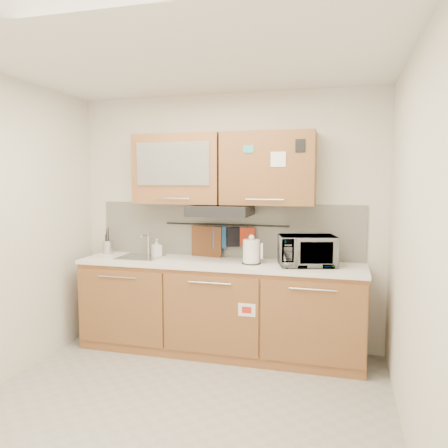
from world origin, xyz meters
The scene contains 20 objects.
floor centered at (0.00, 0.00, 0.00)m, with size 3.20×3.20×0.00m, color #9E9993.
ceiling centered at (0.00, 0.00, 2.60)m, with size 3.20×3.20×0.00m, color white.
wall_back centered at (0.00, 1.50, 1.30)m, with size 3.20×3.20×0.00m, color silver.
wall_right centered at (1.60, 0.00, 1.30)m, with size 3.00×3.00×0.00m, color silver.
base_cabinet centered at (0.00, 1.19, 0.41)m, with size 2.80×0.64×0.88m.
countertop centered at (0.00, 1.19, 0.90)m, with size 2.82×0.62×0.04m, color white.
backsplash centered at (0.00, 1.49, 1.20)m, with size 2.80×0.02×0.56m, color silver.
upper_cabinets centered at (0.00, 1.32, 1.83)m, with size 1.82×0.37×0.70m.
range_hood centered at (0.00, 1.25, 1.42)m, with size 0.60×0.46×0.10m, color black.
sink centered at (-0.85, 1.21, 0.92)m, with size 0.42×0.40×0.26m.
utensil_rail centered at (0.00, 1.45, 1.26)m, with size 0.02×0.02×1.30m, color black.
utensil_crock centered at (-1.30, 1.33, 0.99)m, with size 0.12×0.12×0.29m.
kettle centered at (0.33, 1.16, 1.03)m, with size 0.20×0.18×0.28m.
toaster centered at (0.84, 1.14, 1.03)m, with size 0.32×0.25×0.21m.
microwave centered at (0.85, 1.20, 1.06)m, with size 0.51×0.35×0.28m, color #999999.
soap_bottle centered at (-0.70, 1.28, 1.01)m, with size 0.09×0.09×0.19m, color #999999.
cutting_board centered at (-0.20, 1.44, 1.03)m, with size 0.34×0.03×0.42m, color brown.
oven_mitt centered at (-0.06, 1.44, 1.13)m, with size 0.14×0.03×0.23m, color #22599C.
dark_pouch centered at (0.09, 1.44, 1.14)m, with size 0.13×0.04×0.20m, color black.
pot_holder centered at (0.23, 1.44, 1.15)m, with size 0.15×0.02×0.18m, color #B23017.
Camera 1 is at (1.16, -2.89, 1.72)m, focal length 35.00 mm.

